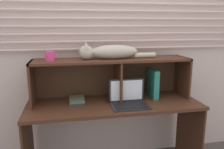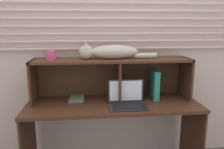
{
  "view_description": "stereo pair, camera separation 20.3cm",
  "coord_description": "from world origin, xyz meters",
  "views": [
    {
      "loc": [
        -0.43,
        -1.79,
        1.46
      ],
      "look_at": [
        0.0,
        0.33,
        0.98
      ],
      "focal_mm": 36.4,
      "sensor_mm": 36.0,
      "label": 1
    },
    {
      "loc": [
        -0.23,
        -1.82,
        1.46
      ],
      "look_at": [
        0.0,
        0.33,
        0.98
      ],
      "focal_mm": 36.4,
      "sensor_mm": 36.0,
      "label": 2
    }
  ],
  "objects": [
    {
      "name": "desk",
      "position": [
        0.0,
        0.22,
        0.6
      ],
      "size": [
        1.64,
        0.57,
        0.73
      ],
      "color": "#452718",
      "rests_on": "ground"
    },
    {
      "name": "small_basket",
      "position": [
        -0.58,
        0.33,
        1.18
      ],
      "size": [
        0.09,
        0.09,
        0.09
      ],
      "primitive_type": "cylinder",
      "color": "#D83E7F",
      "rests_on": "hutch_shelf_unit"
    },
    {
      "name": "back_panel_with_blinds",
      "position": [
        0.0,
        0.55,
        1.26
      ],
      "size": [
        4.4,
        0.08,
        2.5
      ],
      "color": "beige",
      "rests_on": "ground"
    },
    {
      "name": "book_stack",
      "position": [
        -0.35,
        0.33,
        0.75
      ],
      "size": [
        0.15,
        0.25,
        0.04
      ],
      "color": "#354979",
      "rests_on": "desk"
    },
    {
      "name": "binder_upright",
      "position": [
        0.43,
        0.33,
        0.87
      ],
      "size": [
        0.05,
        0.22,
        0.29
      ],
      "primitive_type": "cube",
      "color": "#267E6D",
      "rests_on": "desk"
    },
    {
      "name": "cat",
      "position": [
        -0.02,
        0.33,
        1.21
      ],
      "size": [
        0.75,
        0.15,
        0.16
      ],
      "color": "#B3AB9A",
      "rests_on": "hutch_shelf_unit"
    },
    {
      "name": "hutch_shelf_unit",
      "position": [
        0.01,
        0.37,
        1.02
      ],
      "size": [
        1.52,
        0.33,
        0.41
      ],
      "color": "#452718",
      "rests_on": "desk"
    },
    {
      "name": "laptop",
      "position": [
        0.12,
        0.14,
        0.78
      ],
      "size": [
        0.34,
        0.24,
        0.23
      ],
      "color": "black",
      "rests_on": "desk"
    }
  ]
}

